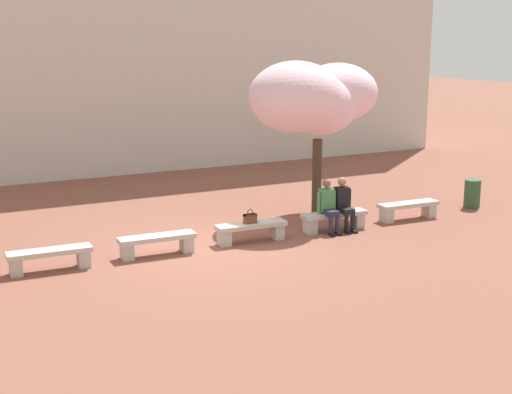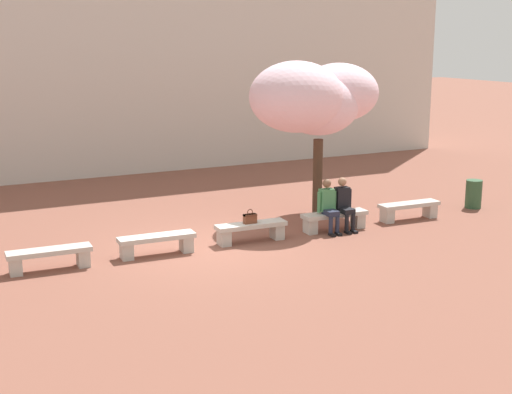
# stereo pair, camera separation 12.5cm
# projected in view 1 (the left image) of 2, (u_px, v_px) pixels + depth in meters

# --- Properties ---
(ground_plane) EXTENTS (100.00, 100.00, 0.00)m
(ground_plane) POSITION_uv_depth(u_px,v_px,m) (206.00, 248.00, 15.96)
(ground_plane) COLOR brown
(building_facade) EXTENTS (28.00, 4.00, 10.20)m
(building_facade) POSITION_uv_depth(u_px,v_px,m) (76.00, 22.00, 24.54)
(building_facade) COLOR beige
(building_facade) RESTS_ON ground
(stone_bench_near_west) EXTENTS (1.70, 0.49, 0.45)m
(stone_bench_near_west) POSITION_uv_depth(u_px,v_px,m) (50.00, 257.00, 14.38)
(stone_bench_near_west) COLOR #BCB7AD
(stone_bench_near_west) RESTS_ON ground
(stone_bench_center) EXTENTS (1.70, 0.49, 0.45)m
(stone_bench_center) POSITION_uv_depth(u_px,v_px,m) (157.00, 242.00, 15.39)
(stone_bench_center) COLOR #BCB7AD
(stone_bench_center) RESTS_ON ground
(stone_bench_near_east) EXTENTS (1.70, 0.49, 0.45)m
(stone_bench_near_east) POSITION_uv_depth(u_px,v_px,m) (251.00, 229.00, 16.39)
(stone_bench_near_east) COLOR #BCB7AD
(stone_bench_near_east) RESTS_ON ground
(stone_bench_east_end) EXTENTS (1.70, 0.49, 0.45)m
(stone_bench_east_end) POSITION_uv_depth(u_px,v_px,m) (334.00, 218.00, 17.40)
(stone_bench_east_end) COLOR #BCB7AD
(stone_bench_east_end) RESTS_ON ground
(stone_bench_far_east) EXTENTS (1.70, 0.49, 0.45)m
(stone_bench_far_east) POSITION_uv_depth(u_px,v_px,m) (408.00, 208.00, 18.41)
(stone_bench_far_east) COLOR #BCB7AD
(stone_bench_far_east) RESTS_ON ground
(person_seated_left) EXTENTS (0.51, 0.70, 1.29)m
(person_seated_left) POSITION_uv_depth(u_px,v_px,m) (328.00, 204.00, 17.17)
(person_seated_left) COLOR black
(person_seated_left) RESTS_ON ground
(person_seated_right) EXTENTS (0.51, 0.69, 1.29)m
(person_seated_right) POSITION_uv_depth(u_px,v_px,m) (343.00, 202.00, 17.36)
(person_seated_right) COLOR black
(person_seated_right) RESTS_ON ground
(handbag) EXTENTS (0.30, 0.15, 0.34)m
(handbag) POSITION_uv_depth(u_px,v_px,m) (250.00, 218.00, 16.30)
(handbag) COLOR brown
(handbag) RESTS_ON stone_bench_near_east
(cherry_tree_main) EXTENTS (3.75, 2.66, 4.05)m
(cherry_tree_main) POSITION_uv_depth(u_px,v_px,m) (315.00, 98.00, 18.42)
(cherry_tree_main) COLOR #473323
(cherry_tree_main) RESTS_ON ground
(trash_bin) EXTENTS (0.44, 0.44, 0.78)m
(trash_bin) POSITION_uv_depth(u_px,v_px,m) (472.00, 194.00, 19.68)
(trash_bin) COLOR #2D5133
(trash_bin) RESTS_ON ground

